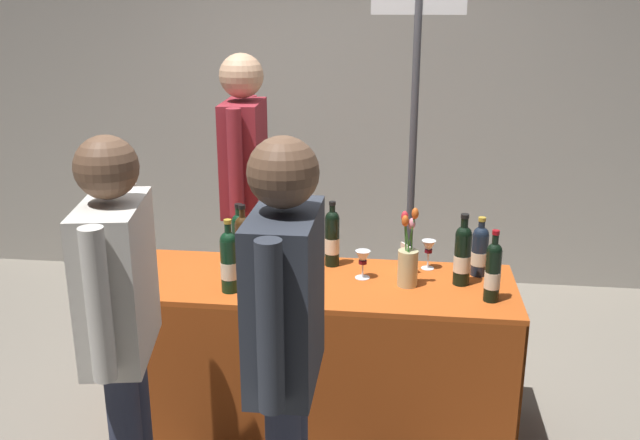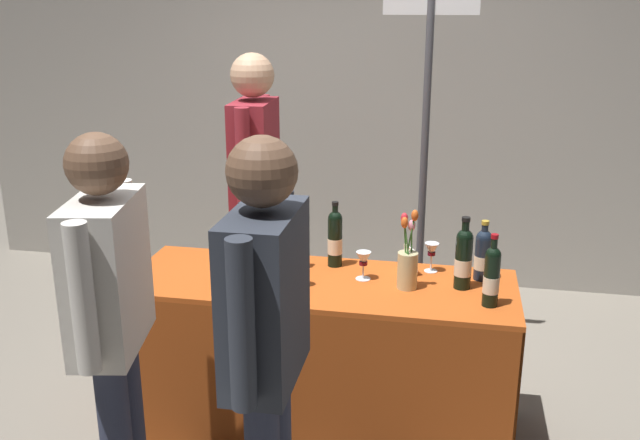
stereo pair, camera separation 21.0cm
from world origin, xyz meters
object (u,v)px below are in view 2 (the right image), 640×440
(tasting_table, at_px, (320,329))
(vendor_presenter, at_px, (255,177))
(taster_foreground_right, at_px, (266,331))
(display_bottle_0, at_px, (291,242))
(wine_glass_near_vendor, at_px, (363,260))
(featured_wine_bottle, at_px, (228,259))
(booth_signpost, at_px, (425,130))
(wine_glass_mid, at_px, (432,251))
(flower_vase, at_px, (408,264))
(wine_glass_near_taster, at_px, (300,267))

(tasting_table, bearing_deg, vendor_presenter, 125.18)
(vendor_presenter, distance_m, taster_foreground_right, 1.79)
(display_bottle_0, xyz_separation_m, wine_glass_near_vendor, (0.36, -0.06, -0.04))
(featured_wine_bottle, distance_m, taster_foreground_right, 0.89)
(taster_foreground_right, relative_size, booth_signpost, 0.76)
(booth_signpost, bearing_deg, taster_foreground_right, -102.00)
(display_bottle_0, height_order, wine_glass_near_vendor, display_bottle_0)
(tasting_table, height_order, display_bottle_0, display_bottle_0)
(wine_glass_mid, distance_m, flower_vase, 0.25)
(wine_glass_near_vendor, bearing_deg, featured_wine_bottle, -158.47)
(tasting_table, relative_size, booth_signpost, 0.84)
(vendor_presenter, distance_m, booth_signpost, 1.01)
(wine_glass_near_taster, bearing_deg, booth_signpost, 64.71)
(tasting_table, relative_size, flower_vase, 4.86)
(taster_foreground_right, xyz_separation_m, booth_signpost, (0.41, 1.93, 0.35))
(tasting_table, distance_m, display_bottle_0, 0.44)
(featured_wine_bottle, bearing_deg, tasting_table, 23.78)
(tasting_table, distance_m, taster_foreground_right, 1.07)
(taster_foreground_right, bearing_deg, flower_vase, -23.09)
(flower_vase, height_order, taster_foreground_right, taster_foreground_right)
(wine_glass_near_taster, distance_m, taster_foreground_right, 0.90)
(wine_glass_mid, distance_m, wine_glass_near_taster, 0.66)
(vendor_presenter, bearing_deg, wine_glass_mid, 60.25)
(featured_wine_bottle, distance_m, wine_glass_mid, 0.98)
(tasting_table, bearing_deg, booth_signpost, 66.72)
(flower_vase, relative_size, taster_foreground_right, 0.23)
(wine_glass_near_vendor, height_order, booth_signpost, booth_signpost)
(tasting_table, height_order, flower_vase, flower_vase)
(tasting_table, bearing_deg, wine_glass_near_taster, -134.82)
(booth_signpost, bearing_deg, vendor_presenter, -166.56)
(flower_vase, height_order, booth_signpost, booth_signpost)
(vendor_presenter, xyz_separation_m, booth_signpost, (0.94, 0.23, 0.27))
(wine_glass_near_vendor, bearing_deg, flower_vase, -17.31)
(display_bottle_0, xyz_separation_m, taster_foreground_right, (0.17, -1.08, 0.07))
(display_bottle_0, distance_m, booth_signpost, 1.11)
(featured_wine_bottle, xyz_separation_m, taster_foreground_right, (0.40, -0.79, 0.06))
(wine_glass_mid, bearing_deg, flower_vase, -113.62)
(wine_glass_near_vendor, relative_size, vendor_presenter, 0.08)
(wine_glass_near_taster, height_order, booth_signpost, booth_signpost)
(wine_glass_near_taster, distance_m, vendor_presenter, 0.96)
(display_bottle_0, bearing_deg, tasting_table, -36.33)
(display_bottle_0, distance_m, wine_glass_near_vendor, 0.37)
(vendor_presenter, bearing_deg, booth_signpost, 100.62)
(tasting_table, bearing_deg, display_bottle_0, 143.67)
(display_bottle_0, distance_m, taster_foreground_right, 1.10)
(wine_glass_near_taster, relative_size, vendor_presenter, 0.08)
(display_bottle_0, height_order, wine_glass_near_taster, display_bottle_0)
(wine_glass_near_vendor, bearing_deg, wine_glass_near_taster, -153.27)
(taster_foreground_right, bearing_deg, booth_signpost, -12.39)
(vendor_presenter, bearing_deg, wine_glass_near_vendor, 43.64)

